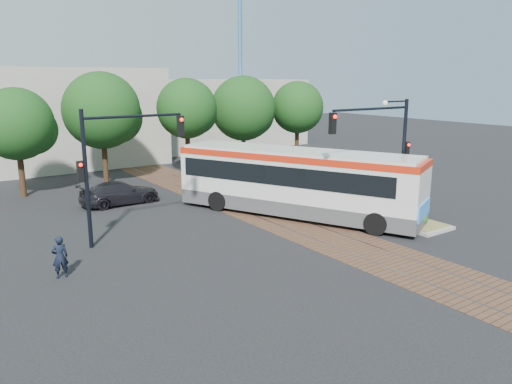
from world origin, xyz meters
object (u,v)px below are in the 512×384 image
Objects in this scene: city_bus at (296,179)px; signal_pole_left at (111,158)px; officer at (60,257)px; traffic_island at (397,214)px; signal_pole_main at (388,142)px; parked_car at (120,193)px.

signal_pole_left reaches higher than city_bus.
signal_pole_left is 5.13m from officer.
city_bus is at bearing 133.65° from traffic_island.
signal_pole_main is 1.00× the size of signal_pole_left.
officer is at bearing 146.61° from parked_car.
traffic_island is at bearing -139.86° from parked_car.
signal_pole_left reaches higher than officer.
signal_pole_left is at bearing 159.64° from traffic_island.
officer is at bearing 172.43° from traffic_island.
officer is 0.35× the size of parked_car.
officer is (-12.60, -1.69, -1.17)m from city_bus.
city_bus is at bearing 125.84° from signal_pole_main.
traffic_island is at bearing -5.36° from signal_pole_main.
officer reaches higher than parked_car.
signal_pole_main is 15.38m from parked_car.
signal_pole_main is at bearing -21.45° from signal_pole_left.
signal_pole_main is (-0.96, 0.09, 3.83)m from traffic_island.
signal_pole_left is at bearing 148.34° from city_bus.
parked_car is (-10.56, 11.59, 0.34)m from traffic_island.
city_bus reaches higher than parked_car.
signal_pole_main reaches higher than parked_car.
city_bus is at bearing -169.57° from officer.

